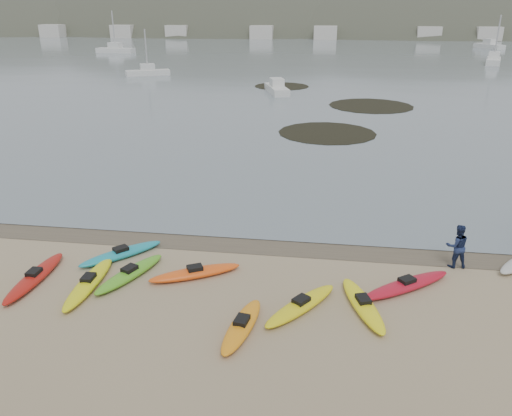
# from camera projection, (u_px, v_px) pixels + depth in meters

# --- Properties ---
(ground) EXTENTS (600.00, 600.00, 0.00)m
(ground) POSITION_uv_depth(u_px,v_px,m) (256.00, 240.00, 21.73)
(ground) COLOR tan
(ground) RESTS_ON ground
(wet_sand) EXTENTS (60.00, 60.00, 0.00)m
(wet_sand) POSITION_uv_depth(u_px,v_px,m) (255.00, 243.00, 21.45)
(wet_sand) COLOR brown
(wet_sand) RESTS_ON ground
(water) EXTENTS (1200.00, 1200.00, 0.00)m
(water) POSITION_uv_depth(u_px,v_px,m) (326.00, 24.00, 297.13)
(water) COLOR slate
(water) RESTS_ON ground
(kayaks) EXTENTS (22.00, 8.85, 0.34)m
(kayaks) POSITION_uv_depth(u_px,v_px,m) (209.00, 284.00, 17.95)
(kayaks) COLOR #FFF415
(kayaks) RESTS_ON ground
(person_east) EXTENTS (0.94, 0.77, 1.77)m
(person_east) POSITION_uv_depth(u_px,v_px,m) (457.00, 246.00, 19.18)
(person_east) COLOR navy
(person_east) RESTS_ON ground
(kelp_mats) EXTENTS (17.99, 32.05, 0.04)m
(kelp_mats) POSITION_uv_depth(u_px,v_px,m) (330.00, 107.00, 50.52)
(kelp_mats) COLOR black
(kelp_mats) RESTS_ON water
(moored_boats) EXTENTS (92.06, 82.04, 1.20)m
(moored_boats) POSITION_uv_depth(u_px,v_px,m) (335.00, 55.00, 97.95)
(moored_boats) COLOR silver
(moored_boats) RESTS_ON ground
(far_hills) EXTENTS (550.00, 135.00, 80.00)m
(far_hills) POSITION_uv_depth(u_px,v_px,m) (420.00, 75.00, 200.65)
(far_hills) COLOR #384235
(far_hills) RESTS_ON ground
(far_town) EXTENTS (199.00, 5.00, 4.00)m
(far_town) POSITION_uv_depth(u_px,v_px,m) (341.00, 33.00, 153.31)
(far_town) COLOR beige
(far_town) RESTS_ON ground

